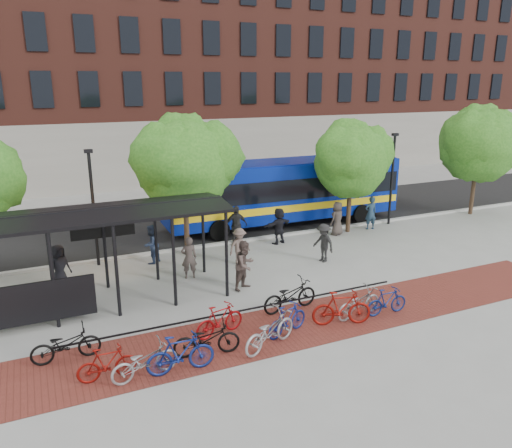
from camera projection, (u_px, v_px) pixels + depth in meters
name	position (u px, v px, depth m)	size (l,w,h in m)	color
ground	(276.00, 268.00, 21.77)	(160.00, 160.00, 0.00)	#9E9E99
asphalt_street	(214.00, 222.00, 28.77)	(160.00, 8.00, 0.01)	black
curb	(241.00, 241.00, 25.26)	(160.00, 0.25, 0.12)	#B7B7B2
brick_strip	(289.00, 326.00, 16.60)	(24.00, 3.00, 0.01)	maroon
bike_rack_rail	(243.00, 322.00, 16.87)	(12.00, 0.05, 0.95)	black
building_brick	(248.00, 56.00, 45.72)	(55.00, 14.00, 20.00)	brown
bus_shelter	(74.00, 227.00, 17.29)	(10.60, 3.07, 3.60)	black
tree_b	(186.00, 160.00, 22.31)	(5.15, 4.20, 6.47)	#382619
tree_c	(352.00, 157.00, 26.00)	(4.66, 3.80, 5.92)	#382619
tree_d	(480.00, 140.00, 29.46)	(5.39, 4.40, 6.55)	#382619
lamp_post_left	(93.00, 205.00, 21.38)	(0.35, 0.20, 5.12)	black
lamp_post_right	(392.00, 176.00, 27.73)	(0.35, 0.20, 5.12)	black
bus	(283.00, 188.00, 27.83)	(13.47, 3.50, 3.62)	#082092
bike_0	(66.00, 344.00, 14.45)	(0.68, 1.96, 1.03)	black
bike_1	(107.00, 364.00, 13.52)	(0.46, 1.63, 0.98)	maroon
bike_2	(145.00, 361.00, 13.62)	(0.67, 1.92, 1.01)	gray
bike_3	(181.00, 354.00, 13.84)	(0.55, 1.94, 1.16)	navy
bike_4	(207.00, 339.00, 14.74)	(0.69, 1.99, 1.05)	black
bike_5	(220.00, 320.00, 15.91)	(0.50, 1.76, 1.06)	#9B0E10
bike_6	(270.00, 331.00, 15.14)	(0.75, 2.16, 1.13)	#97979A
bike_7	(287.00, 319.00, 15.96)	(0.49, 1.73, 1.04)	navy
bike_8	(290.00, 295.00, 17.63)	(0.75, 2.16, 1.13)	black
bike_9	(342.00, 308.00, 16.57)	(0.57, 2.01, 1.21)	maroon
bike_10	(359.00, 303.00, 17.17)	(0.68, 1.95, 1.03)	gray
bike_11	(387.00, 301.00, 17.34)	(0.46, 1.62, 0.98)	navy
pedestrian_0	(59.00, 267.00, 19.35)	(0.89, 0.58, 1.82)	black
pedestrian_1	(189.00, 258.00, 20.45)	(0.65, 0.43, 1.78)	#473D38
pedestrian_2	(151.00, 244.00, 22.12)	(0.85, 0.67, 1.76)	#202E4C
pedestrian_3	(239.00, 246.00, 22.00)	(1.08, 0.62, 1.66)	brown
pedestrian_4	(236.00, 225.00, 24.64)	(1.15, 0.48, 1.97)	#262626
pedestrian_5	(279.00, 226.00, 24.82)	(1.69, 0.54, 1.83)	black
pedestrian_6	(337.00, 218.00, 26.21)	(0.88, 0.57, 1.80)	#413934
pedestrian_7	(371.00, 213.00, 27.23)	(0.67, 0.44, 1.83)	#233A51
pedestrian_8	(245.00, 265.00, 19.35)	(0.96, 0.74, 1.97)	#50413B
pedestrian_9	(323.00, 243.00, 22.33)	(1.14, 0.65, 1.76)	black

